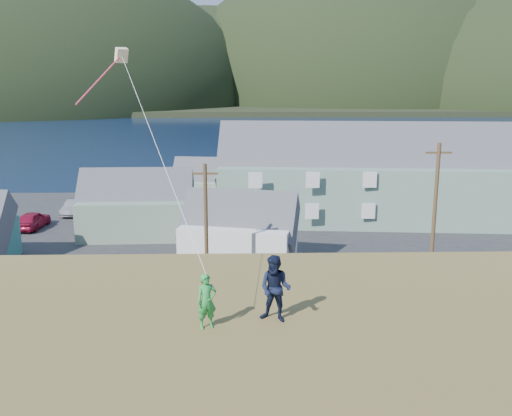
% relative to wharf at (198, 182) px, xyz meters
% --- Properties ---
extents(ground, '(900.00, 900.00, 0.00)m').
position_rel_wharf_xyz_m(ground, '(6.00, -40.00, -0.45)').
color(ground, '#0A1638').
rests_on(ground, ground).
extents(grass_strip, '(110.00, 8.00, 0.10)m').
position_rel_wharf_xyz_m(grass_strip, '(6.00, -42.00, -0.40)').
color(grass_strip, '#4C3D19').
rests_on(grass_strip, ground).
extents(waterfront_lot, '(72.00, 36.00, 0.12)m').
position_rel_wharf_xyz_m(waterfront_lot, '(6.00, -23.00, -0.39)').
color(waterfront_lot, '#28282B').
rests_on(waterfront_lot, ground).
extents(wharf, '(26.00, 14.00, 0.90)m').
position_rel_wharf_xyz_m(wharf, '(0.00, 0.00, 0.00)').
color(wharf, gray).
rests_on(wharf, ground).
extents(far_shore, '(900.00, 320.00, 2.00)m').
position_rel_wharf_xyz_m(far_shore, '(6.00, 290.00, 0.55)').
color(far_shore, black).
rests_on(far_shore, ground).
extents(far_hills, '(760.00, 265.00, 143.00)m').
position_rel_wharf_xyz_m(far_hills, '(41.59, 239.38, 1.55)').
color(far_hills, black).
rests_on(far_hills, ground).
extents(lodge, '(33.38, 12.05, 11.50)m').
position_rel_wharf_xyz_m(lodge, '(19.84, -19.35, 3.98)').
color(lodge, slate).
rests_on(lodge, waterfront_lot).
extents(shed_palegreen_near, '(9.97, 6.46, 7.14)m').
position_rel_wharf_xyz_m(shed_palegreen_near, '(-3.54, -24.05, 2.24)').
color(shed_palegreen_near, slate).
rests_on(shed_palegreen_near, waterfront_lot).
extents(shed_white, '(9.36, 7.23, 6.66)m').
position_rel_wharf_xyz_m(shed_white, '(5.49, -32.31, 2.11)').
color(shed_white, silver).
rests_on(shed_white, waterfront_lot).
extents(shed_palegreen_far, '(10.24, 6.72, 6.44)m').
position_rel_wharf_xyz_m(shed_palegreen_far, '(3.12, -12.90, 2.02)').
color(shed_palegreen_far, gray).
rests_on(shed_palegreen_far, waterfront_lot).
extents(utility_poles, '(30.44, 0.24, 9.85)m').
position_rel_wharf_xyz_m(utility_poles, '(2.72, -38.50, 4.33)').
color(utility_poles, '#47331E').
rests_on(utility_poles, waterfront_lot).
extents(parked_cars, '(13.54, 13.20, 1.58)m').
position_rel_wharf_xyz_m(parked_cars, '(-7.99, -18.71, 0.40)').
color(parked_cars, maroon).
rests_on(parked_cars, waterfront_lot).
extents(kite_flyer_green, '(0.62, 0.52, 1.46)m').
position_rel_wharf_xyz_m(kite_flyer_green, '(4.77, -58.92, 7.48)').
color(kite_flyer_green, '#268D3A').
rests_on(kite_flyer_green, hillside).
extents(kite_flyer_navy, '(1.07, 0.96, 1.81)m').
position_rel_wharf_xyz_m(kite_flyer_navy, '(6.57, -58.52, 7.65)').
color(kite_flyer_navy, black).
rests_on(kite_flyer_navy, hillside).
extents(kite_rig, '(2.53, 5.02, 11.67)m').
position_rel_wharf_xyz_m(kite_rig, '(0.97, -49.89, 13.73)').
color(kite_rig, beige).
rests_on(kite_rig, ground).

